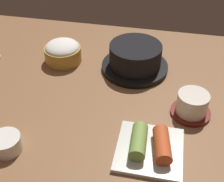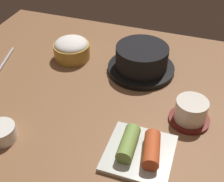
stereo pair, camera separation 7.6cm
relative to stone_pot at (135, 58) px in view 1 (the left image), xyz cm
name	(u,v)px [view 1 (the left image)]	position (x,y,z in cm)	size (l,w,h in cm)	color
dining_table	(106,97)	(-5.69, -12.95, -4.75)	(100.00, 76.00, 2.00)	brown
stone_pot	(135,58)	(0.00, 0.00, 0.00)	(19.12, 19.12, 7.84)	black
rice_bowl	(63,52)	(-21.64, -0.10, -0.47)	(10.90, 10.90, 6.55)	#B78C38
tea_cup_with_saucer	(192,105)	(15.97, -16.03, -0.86)	(9.66, 9.66, 5.97)	maroon
kimchi_plate	(150,146)	(7.47, -29.72, -2.14)	(14.03, 14.03, 4.43)	silver
side_bowl_near	(6,143)	(-22.45, -35.18, -1.83)	(6.51, 6.51, 3.58)	white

